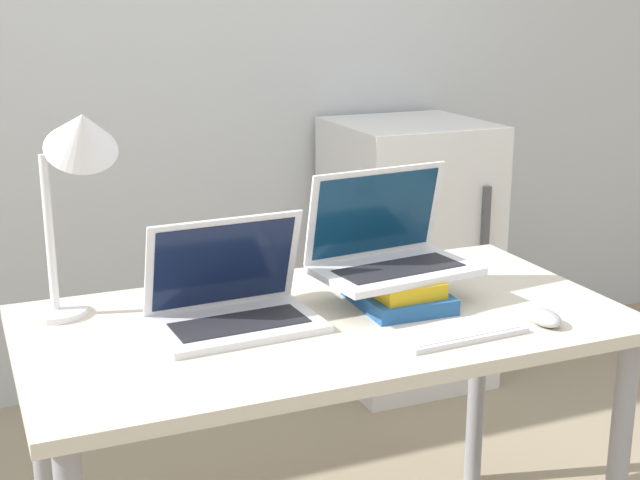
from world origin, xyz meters
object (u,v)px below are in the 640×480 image
Objects in this scene: laptop_left at (233,304)px; mini_fridge at (407,252)px; book_stack at (398,292)px; wireless_keyboard at (458,332)px; desk_lamp at (77,155)px; mouse at (544,318)px; laptop_on_books at (389,251)px.

laptop_left is 0.37× the size of mini_fridge.
book_stack is (0.39, -0.03, -0.02)m from laptop_left.
desk_lamp reaches higher than wireless_keyboard.
book_stack is 0.34m from mouse.
laptop_on_books is at bearing 129.52° from mouse.
desk_lamp reaches higher than book_stack.
mini_fridge is at bearing 59.28° from laptop_on_books.
desk_lamp is at bearing -145.91° from mini_fridge.
laptop_on_books reaches higher than mini_fridge.
laptop_on_books is (-0.00, 0.05, 0.09)m from book_stack.
laptop_on_books reaches higher than mouse.
wireless_keyboard is at bearing -114.06° from mini_fridge.
mouse is (0.63, -0.27, -0.03)m from laptop_left.
laptop_on_books is at bearing 96.85° from wireless_keyboard.
desk_lamp is at bearing 148.04° from laptop_left.
laptop_left is 0.49m from wireless_keyboard.
book_stack is 0.22m from wireless_keyboard.
desk_lamp is (-0.71, 0.42, 0.36)m from wireless_keyboard.
book_stack is 0.48× the size of desk_lamp.
mouse is (0.24, -0.24, -0.02)m from book_stack.
laptop_left is 0.72× the size of desk_lamp.
mini_fridge is (1.00, 1.05, -0.28)m from laptop_left.
mouse is at bearing -25.93° from desk_lamp.
desk_lamp is 0.52× the size of mini_fridge.
mouse is at bearing -105.81° from mini_fridge.
wireless_keyboard is 1.44m from mini_fridge.
wireless_keyboard is at bearing -30.17° from laptop_left.
laptop_on_books is 0.40× the size of mini_fridge.
laptop_on_books is 0.29m from wireless_keyboard.
wireless_keyboard is 0.90m from desk_lamp.
mini_fridge is (0.61, 1.07, -0.27)m from book_stack.
book_stack is at bearing -88.96° from laptop_on_books.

